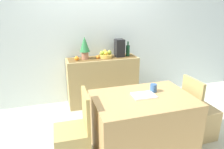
{
  "coord_description": "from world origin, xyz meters",
  "views": [
    {
      "loc": [
        -0.84,
        -2.61,
        1.83
      ],
      "look_at": [
        0.05,
        0.35,
        0.76
      ],
      "focal_mm": 32.87,
      "sensor_mm": 36.0,
      "label": 1
    }
  ],
  "objects_px": {
    "coffee_maker": "(119,48)",
    "chair_near_window": "(74,143)",
    "potted_plant": "(85,46)",
    "wine_bottle": "(128,50)",
    "sideboard_console": "(103,81)",
    "chair_by_corner": "(198,120)",
    "fruit_bowl": "(106,56)",
    "open_book": "(144,95)",
    "coffee_cup": "(153,88)",
    "dining_table": "(142,123)"
  },
  "relations": [
    {
      "from": "coffee_cup",
      "to": "chair_near_window",
      "type": "distance_m",
      "value": 1.2
    },
    {
      "from": "sideboard_console",
      "to": "fruit_bowl",
      "type": "distance_m",
      "value": 0.48
    },
    {
      "from": "potted_plant",
      "to": "chair_by_corner",
      "type": "relative_size",
      "value": 0.45
    },
    {
      "from": "fruit_bowl",
      "to": "chair_near_window",
      "type": "xyz_separation_m",
      "value": [
        -0.79,
        -1.45,
        -0.66
      ]
    },
    {
      "from": "chair_near_window",
      "to": "chair_by_corner",
      "type": "height_order",
      "value": "same"
    },
    {
      "from": "sideboard_console",
      "to": "chair_by_corner",
      "type": "xyz_separation_m",
      "value": [
        1.03,
        -1.45,
        -0.18
      ]
    },
    {
      "from": "wine_bottle",
      "to": "coffee_maker",
      "type": "height_order",
      "value": "coffee_maker"
    },
    {
      "from": "sideboard_console",
      "to": "open_book",
      "type": "distance_m",
      "value": 1.46
    },
    {
      "from": "dining_table",
      "to": "open_book",
      "type": "relative_size",
      "value": 4.4
    },
    {
      "from": "coffee_cup",
      "to": "chair_by_corner",
      "type": "distance_m",
      "value": 0.87
    },
    {
      "from": "fruit_bowl",
      "to": "dining_table",
      "type": "bearing_deg",
      "value": -86.58
    },
    {
      "from": "sideboard_console",
      "to": "coffee_cup",
      "type": "xyz_separation_m",
      "value": [
        0.34,
        -1.34,
        0.35
      ]
    },
    {
      "from": "sideboard_console",
      "to": "wine_bottle",
      "type": "distance_m",
      "value": 0.74
    },
    {
      "from": "fruit_bowl",
      "to": "coffee_cup",
      "type": "height_order",
      "value": "fruit_bowl"
    },
    {
      "from": "coffee_maker",
      "to": "coffee_cup",
      "type": "xyz_separation_m",
      "value": [
        0.01,
        -1.34,
        -0.26
      ]
    },
    {
      "from": "fruit_bowl",
      "to": "open_book",
      "type": "relative_size",
      "value": 0.89
    },
    {
      "from": "sideboard_console",
      "to": "dining_table",
      "type": "xyz_separation_m",
      "value": [
        0.15,
        -1.45,
        -0.07
      ]
    },
    {
      "from": "dining_table",
      "to": "coffee_cup",
      "type": "xyz_separation_m",
      "value": [
        0.19,
        0.11,
        0.42
      ]
    },
    {
      "from": "coffee_maker",
      "to": "dining_table",
      "type": "bearing_deg",
      "value": -97.02
    },
    {
      "from": "fruit_bowl",
      "to": "wine_bottle",
      "type": "relative_size",
      "value": 0.91
    },
    {
      "from": "fruit_bowl",
      "to": "coffee_maker",
      "type": "height_order",
      "value": "coffee_maker"
    },
    {
      "from": "coffee_maker",
      "to": "chair_near_window",
      "type": "height_order",
      "value": "coffee_maker"
    },
    {
      "from": "coffee_maker",
      "to": "coffee_cup",
      "type": "relative_size",
      "value": 3.11
    },
    {
      "from": "fruit_bowl",
      "to": "chair_by_corner",
      "type": "xyz_separation_m",
      "value": [
        0.97,
        -1.45,
        -0.66
      ]
    },
    {
      "from": "potted_plant",
      "to": "chair_near_window",
      "type": "bearing_deg",
      "value": -105.95
    },
    {
      "from": "potted_plant",
      "to": "chair_near_window",
      "type": "relative_size",
      "value": 0.45
    },
    {
      "from": "sideboard_console",
      "to": "coffee_maker",
      "type": "relative_size",
      "value": 3.99
    },
    {
      "from": "coffee_maker",
      "to": "fruit_bowl",
      "type": "bearing_deg",
      "value": 180.0
    },
    {
      "from": "chair_by_corner",
      "to": "dining_table",
      "type": "bearing_deg",
      "value": 179.98
    },
    {
      "from": "fruit_bowl",
      "to": "chair_by_corner",
      "type": "height_order",
      "value": "fruit_bowl"
    },
    {
      "from": "wine_bottle",
      "to": "chair_by_corner",
      "type": "bearing_deg",
      "value": -69.81
    },
    {
      "from": "open_book",
      "to": "chair_near_window",
      "type": "distance_m",
      "value": 1.02
    },
    {
      "from": "fruit_bowl",
      "to": "coffee_cup",
      "type": "xyz_separation_m",
      "value": [
        0.28,
        -1.34,
        -0.13
      ]
    },
    {
      "from": "coffee_maker",
      "to": "chair_near_window",
      "type": "distance_m",
      "value": 1.96
    },
    {
      "from": "open_book",
      "to": "chair_near_window",
      "type": "xyz_separation_m",
      "value": [
        -0.9,
        -0.03,
        -0.48
      ]
    },
    {
      "from": "sideboard_console",
      "to": "chair_near_window",
      "type": "relative_size",
      "value": 1.45
    },
    {
      "from": "sideboard_console",
      "to": "dining_table",
      "type": "height_order",
      "value": "sideboard_console"
    },
    {
      "from": "wine_bottle",
      "to": "chair_by_corner",
      "type": "relative_size",
      "value": 0.31
    },
    {
      "from": "wine_bottle",
      "to": "coffee_maker",
      "type": "distance_m",
      "value": 0.18
    },
    {
      "from": "wine_bottle",
      "to": "sideboard_console",
      "type": "bearing_deg",
      "value": 180.0
    },
    {
      "from": "sideboard_console",
      "to": "wine_bottle",
      "type": "bearing_deg",
      "value": -0.0
    },
    {
      "from": "wine_bottle",
      "to": "potted_plant",
      "type": "relative_size",
      "value": 0.68
    },
    {
      "from": "chair_near_window",
      "to": "chair_by_corner",
      "type": "relative_size",
      "value": 1.0
    },
    {
      "from": "open_book",
      "to": "chair_by_corner",
      "type": "bearing_deg",
      "value": 1.14
    },
    {
      "from": "wine_bottle",
      "to": "chair_by_corner",
      "type": "height_order",
      "value": "wine_bottle"
    },
    {
      "from": "chair_by_corner",
      "to": "potted_plant",
      "type": "bearing_deg",
      "value": 132.84
    },
    {
      "from": "fruit_bowl",
      "to": "chair_by_corner",
      "type": "distance_m",
      "value": 1.86
    },
    {
      "from": "dining_table",
      "to": "chair_near_window",
      "type": "xyz_separation_m",
      "value": [
        -0.88,
        -0.0,
        -0.1
      ]
    },
    {
      "from": "sideboard_console",
      "to": "open_book",
      "type": "bearing_deg",
      "value": -83.21
    },
    {
      "from": "open_book",
      "to": "coffee_cup",
      "type": "distance_m",
      "value": 0.2
    }
  ]
}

